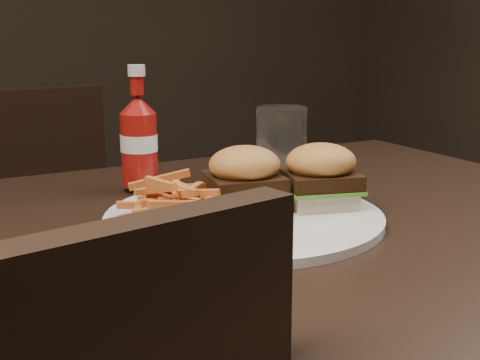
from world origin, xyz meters
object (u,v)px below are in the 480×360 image
plate (244,217)px  tumbler (281,146)px  dining_table (193,252)px  chair_far (8,257)px  ketchup_bottle (139,150)px

plate → tumbler: bearing=46.1°
dining_table → plate: size_ratio=3.54×
dining_table → chair_far: size_ratio=3.05×
plate → tumbler: tumbler is taller
chair_far → dining_table: bearing=89.7°
dining_table → plate: bearing=14.5°
dining_table → plate: plate is taller
chair_far → tumbler: tumbler is taller
chair_far → ketchup_bottle: 0.82m
ketchup_bottle → chair_far: bearing=96.6°
dining_table → tumbler: bearing=37.6°
tumbler → plate: bearing=-133.9°
dining_table → tumbler: 0.30m
plate → dining_table: bearing=-165.5°
dining_table → tumbler: size_ratio=10.13×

